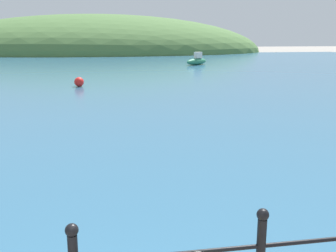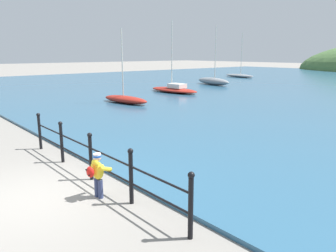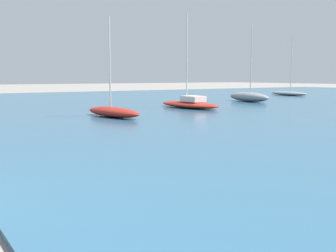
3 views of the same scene
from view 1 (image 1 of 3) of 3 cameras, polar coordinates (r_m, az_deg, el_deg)
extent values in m
cube|color=#2D5B7A|center=(33.84, -10.27, 8.08)|extent=(80.00, 60.00, 0.10)
ellipsoid|color=#476B38|center=(68.28, -10.22, 10.39)|extent=(56.26, 30.94, 12.65)
sphere|color=black|center=(3.64, -13.80, -14.47)|extent=(0.12, 0.12, 0.12)
sphere|color=black|center=(3.92, 13.60, -12.40)|extent=(0.12, 0.12, 0.12)
ellipsoid|color=#287551|center=(37.98, 4.17, 9.31)|extent=(2.76, 2.54, 0.63)
cube|color=silver|center=(38.13, 4.38, 10.23)|extent=(0.90, 0.86, 0.57)
sphere|color=red|center=(22.01, -12.79, 6.26)|extent=(0.52, 0.52, 0.52)
camera|label=2|loc=(6.85, 83.68, 4.02)|focal=35.00mm
camera|label=3|loc=(6.64, 53.26, -0.23)|focal=42.00mm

